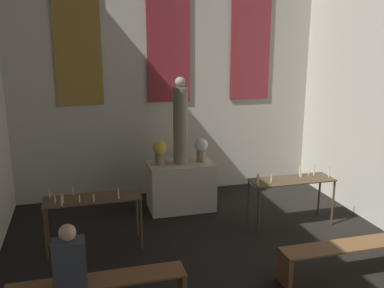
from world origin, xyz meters
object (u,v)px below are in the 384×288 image
(altar, at_px, (181,186))
(flower_vase_right, at_px, (201,148))
(candle_rack_left, at_px, (92,204))
(person_seated, at_px, (69,258))
(candle_rack_right, at_px, (292,185))
(statue, at_px, (180,123))
(flower_vase_left, at_px, (160,151))
(pew_back_right, at_px, (352,252))

(altar, bearing_deg, flower_vase_right, 0.00)
(candle_rack_left, distance_m, person_seated, 1.71)
(candle_rack_left, xyz_separation_m, candle_rack_right, (3.29, 0.00, 0.00))
(flower_vase_right, height_order, person_seated, flower_vase_right)
(altar, xyz_separation_m, flower_vase_right, (0.39, 0.00, 0.71))
(statue, bearing_deg, altar, 0.00)
(altar, xyz_separation_m, candle_rack_right, (1.64, -1.18, 0.27))
(candle_rack_right, distance_m, person_seated, 3.98)
(altar, xyz_separation_m, candle_rack_left, (-1.65, -1.18, 0.27))
(altar, relative_size, candle_rack_left, 0.84)
(candle_rack_left, bearing_deg, candle_rack_right, 0.03)
(flower_vase_left, relative_size, flower_vase_right, 1.00)
(statue, xyz_separation_m, person_seated, (-1.97, -2.87, -0.87))
(statue, xyz_separation_m, candle_rack_left, (-1.65, -1.18, -0.92))
(flower_vase_left, distance_m, candle_rack_right, 2.39)
(altar, relative_size, person_seated, 1.67)
(flower_vase_right, bearing_deg, candle_rack_left, -149.90)
(altar, distance_m, person_seated, 3.49)
(statue, distance_m, flower_vase_right, 0.62)
(flower_vase_left, relative_size, candle_rack_left, 0.31)
(altar, distance_m, flower_vase_left, 0.81)
(candle_rack_right, height_order, pew_back_right, candle_rack_right)
(altar, bearing_deg, pew_back_right, -59.75)
(flower_vase_right, bearing_deg, flower_vase_left, 180.00)
(statue, height_order, flower_vase_left, statue)
(flower_vase_left, xyz_separation_m, candle_rack_right, (2.03, -1.18, -0.44))
(candle_rack_left, bearing_deg, flower_vase_left, 43.14)
(candle_rack_right, bearing_deg, candle_rack_left, -179.97)
(flower_vase_right, height_order, candle_rack_left, flower_vase_right)
(flower_vase_right, bearing_deg, altar, 180.00)
(flower_vase_right, distance_m, candle_rack_left, 2.40)
(altar, bearing_deg, statue, 0.00)
(flower_vase_left, xyz_separation_m, pew_back_right, (2.06, -2.87, -0.82))
(altar, height_order, candle_rack_left, candle_rack_left)
(flower_vase_left, bearing_deg, candle_rack_left, -136.86)
(person_seated, bearing_deg, altar, 55.57)
(flower_vase_left, relative_size, candle_rack_right, 0.31)
(altar, xyz_separation_m, person_seated, (-1.97, -2.87, 0.32))
(statue, bearing_deg, flower_vase_right, 0.00)
(statue, bearing_deg, flower_vase_left, 180.00)
(statue, bearing_deg, candle_rack_left, -144.38)
(statue, distance_m, flower_vase_left, 0.62)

